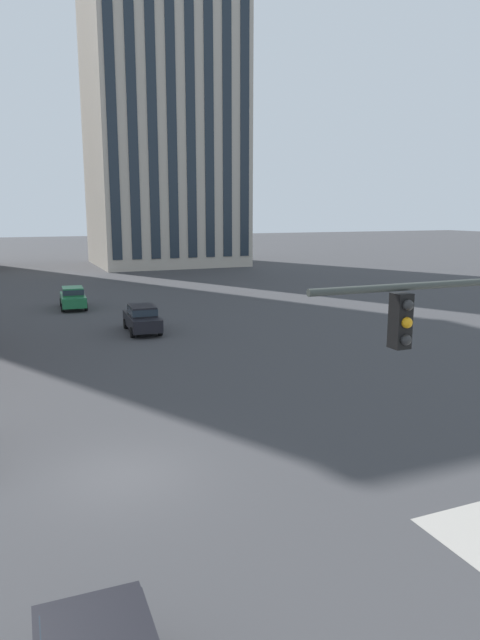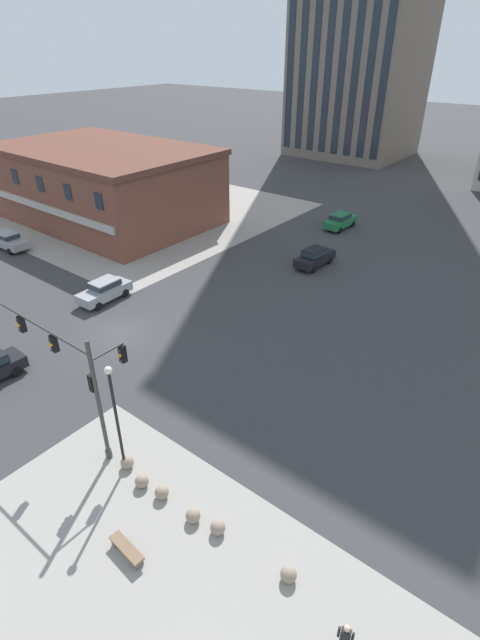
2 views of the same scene
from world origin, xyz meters
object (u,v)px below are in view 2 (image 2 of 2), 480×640
(bollard_sphere_curb_b, at_px, (142,481))
(bollard_sphere_curb_c, at_px, (162,492))
(car_cross_eastbound, at_px, (315,256))
(bollard_sphere_curb_e, at_px, (218,527))
(pedestrian_walking_east, at_px, (345,638))
(traffic_signal_main, at_px, (80,372))
(bollard_sphere_curb_d, at_px, (193,516))
(car_cross_westbound, at_px, (9,240))
(car_main_northbound_far, at_px, (105,290))
(bollard_sphere_curb_f, at_px, (289,574))
(street_lamp_corner_near, at_px, (115,409))
(bench_near_signal, at_px, (127,550))
(bollard_sphere_curb_a, at_px, (127,462))
(car_main_southbound_near, at_px, (340,220))

(bollard_sphere_curb_b, bearing_deg, bollard_sphere_curb_c, 6.30)
(car_cross_eastbound, bearing_deg, bollard_sphere_curb_e, -67.42)
(pedestrian_walking_east, xyz_separation_m, car_cross_eastbound, (-17.24, 27.18, 0.02))
(bollard_sphere_curb_e, relative_size, pedestrian_walking_east, 0.40)
(bollard_sphere_curb_e, xyz_separation_m, pedestrian_walking_east, (6.28, -0.81, 0.58))
(traffic_signal_main, bearing_deg, car_cross_eastbound, 95.48)
(traffic_signal_main, bearing_deg, bollard_sphere_curb_d, -1.92)
(pedestrian_walking_east, bearing_deg, car_cross_eastbound, 122.39)
(pedestrian_walking_east, height_order, car_cross_westbound, car_cross_westbound)
(pedestrian_walking_east, distance_m, car_main_northbound_far, 29.08)
(bollard_sphere_curb_f, relative_size, street_lamp_corner_near, 0.11)
(bollard_sphere_curb_d, distance_m, pedestrian_walking_east, 7.53)
(bollard_sphere_curb_b, xyz_separation_m, bench_near_signal, (2.13, -2.68, 0.00))
(pedestrian_walking_east, relative_size, car_cross_westbound, 0.36)
(bollard_sphere_curb_b, bearing_deg, bench_near_signal, -51.46)
(traffic_signal_main, bearing_deg, bench_near_signal, -26.10)
(bollard_sphere_curb_a, xyz_separation_m, bollard_sphere_curb_c, (2.61, -0.19, 0.00))
(bollard_sphere_curb_c, xyz_separation_m, car_main_southbound_near, (-10.77, 37.10, 0.60))
(traffic_signal_main, distance_m, pedestrian_walking_east, 15.17)
(traffic_signal_main, xyz_separation_m, car_main_northbound_far, (-12.18, 10.22, -3.58))
(bollard_sphere_curb_c, xyz_separation_m, street_lamp_corner_near, (-2.67, 0.08, 3.43))
(bollard_sphere_curb_b, bearing_deg, car_cross_eastbound, 103.90)
(bollard_sphere_curb_e, bearing_deg, bollard_sphere_curb_b, -175.41)
(bollard_sphere_curb_a, distance_m, bollard_sphere_curb_f, 9.23)
(bollard_sphere_curb_e, bearing_deg, bollard_sphere_curb_c, -176.05)
(bollard_sphere_curb_c, bearing_deg, bollard_sphere_curb_a, 175.85)
(bollard_sphere_curb_d, xyz_separation_m, car_main_southbound_near, (-12.72, 37.11, 0.60))
(bollard_sphere_curb_b, distance_m, car_main_northbound_far, 19.42)
(bollard_sphere_curb_a, relative_size, bollard_sphere_curb_d, 1.00)
(bollard_sphere_curb_a, distance_m, car_cross_eastbound, 26.91)
(bollard_sphere_curb_e, relative_size, car_main_northbound_far, 0.14)
(bollard_sphere_curb_f, relative_size, pedestrian_walking_east, 0.40)
(bollard_sphere_curb_e, xyz_separation_m, bench_near_signal, (-2.22, -3.03, 0.00))
(street_lamp_corner_near, distance_m, car_main_southbound_near, 38.00)
(bollard_sphere_curb_c, relative_size, car_main_southbound_near, 0.14)
(traffic_signal_main, distance_m, bollard_sphere_curb_f, 12.60)
(pedestrian_walking_east, relative_size, street_lamp_corner_near, 0.26)
(bollard_sphere_curb_a, height_order, bollard_sphere_curb_c, same)
(traffic_signal_main, bearing_deg, car_cross_westbound, 158.63)
(traffic_signal_main, distance_m, car_main_southbound_near, 37.44)
(bollard_sphere_curb_b, height_order, bollard_sphere_curb_f, same)
(bollard_sphere_curb_c, xyz_separation_m, car_cross_eastbound, (-7.80, 26.59, 0.60))
(bollard_sphere_curb_a, height_order, pedestrian_walking_east, pedestrian_walking_east)
(bollard_sphere_curb_d, bearing_deg, bollard_sphere_curb_e, 10.54)
(car_cross_westbound, bearing_deg, car_cross_eastbound, 30.44)
(bollard_sphere_curb_a, bearing_deg, traffic_signal_main, 179.02)
(bench_near_signal, height_order, car_main_northbound_far, car_main_northbound_far)
(car_cross_eastbound, relative_size, car_cross_westbound, 1.01)
(bollard_sphere_curb_c, bearing_deg, bollard_sphere_curb_f, 3.19)
(bollard_sphere_curb_a, height_order, bollard_sphere_curb_e, same)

